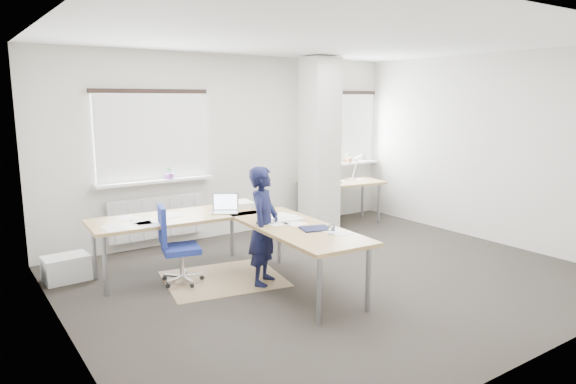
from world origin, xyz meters
TOP-DOWN VIEW (x-y plane):
  - ground at (0.00, 0.00)m, footprint 6.00×6.00m
  - room_shell at (0.18, 0.45)m, footprint 6.04×5.04m
  - floor_mat at (-1.13, 0.68)m, footprint 1.54×1.37m
  - white_crate at (-2.70, 1.70)m, footprint 0.52×0.38m
  - desk_main at (-1.01, 0.57)m, footprint 2.41×2.74m
  - desk_side at (1.86, 2.02)m, footprint 1.49×0.90m
  - task_chair at (-1.63, 0.86)m, footprint 0.52×0.51m
  - person at (-0.80, 0.29)m, footprint 0.60×0.58m

SIDE VIEW (x-z plane):
  - ground at x=0.00m, z-range 0.00..0.00m
  - floor_mat at x=-1.13m, z-range 0.00..0.01m
  - white_crate at x=-2.70m, z-range 0.00..0.30m
  - task_chair at x=-1.63m, z-range -0.21..0.73m
  - desk_side at x=1.86m, z-range 0.08..1.29m
  - person at x=-0.80m, z-range 0.00..1.38m
  - desk_main at x=-1.01m, z-range 0.21..1.17m
  - room_shell at x=0.18m, z-range 0.34..3.16m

